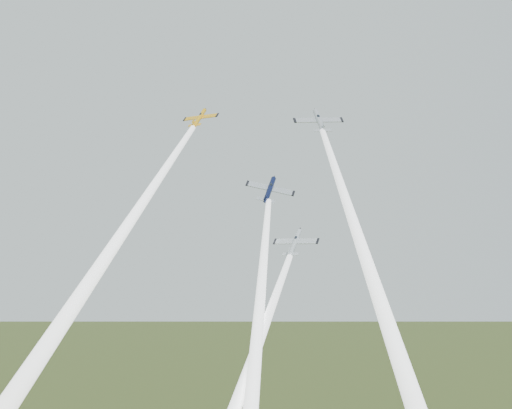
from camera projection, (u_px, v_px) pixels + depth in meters
name	position (u px, v px, depth m)	size (l,w,h in m)	color
plane_yellow	(200.00, 118.00, 114.07)	(6.91, 6.85, 1.08)	#E9A314
smoke_trail_yellow	(117.00, 241.00, 90.12)	(2.50, 2.50, 59.59)	white
plane_navy	(270.00, 189.00, 111.99)	(8.71, 8.65, 1.37)	#0B1234
smoke_trail_navy	(256.00, 353.00, 83.99)	(2.50, 2.50, 65.16)	white
plane_silver_right	(319.00, 121.00, 111.18)	(8.81, 8.74, 1.38)	#B1B7BF
smoke_trail_silver_right	(369.00, 270.00, 82.30)	(2.50, 2.50, 67.72)	white
plane_silver_low	(295.00, 243.00, 101.41)	(7.55, 7.49, 1.18)	silver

